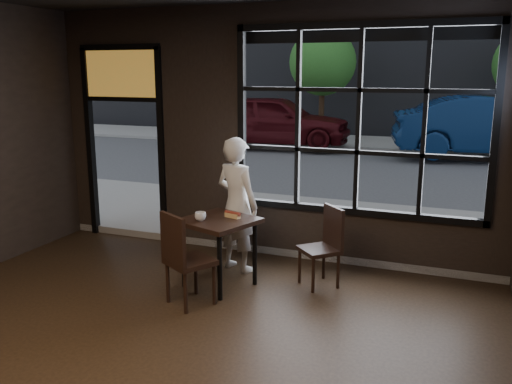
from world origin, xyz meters
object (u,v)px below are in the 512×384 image
at_px(chair_near, 190,258).
at_px(navy_car, 489,127).
at_px(cafe_table, 219,252).
at_px(man, 237,205).

bearing_deg(chair_near, navy_car, -76.08).
xyz_separation_m(cafe_table, chair_near, (-0.07, -0.55, 0.10)).
xyz_separation_m(cafe_table, man, (-0.02, 0.55, 0.42)).
height_order(cafe_table, man, man).
height_order(chair_near, man, man).
relative_size(cafe_table, man, 0.48).
bearing_deg(chair_near, man, -63.32).
xyz_separation_m(man, navy_car, (3.05, 9.90, 0.10)).
distance_m(cafe_table, man, 0.70).
bearing_deg(cafe_table, chair_near, -78.56).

